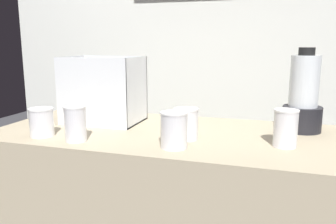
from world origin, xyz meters
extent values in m
cube|color=silver|center=(0.00, 0.77, 1.25)|extent=(2.60, 0.04, 2.50)
cube|color=white|center=(-0.33, 0.09, 0.90)|extent=(0.33, 0.24, 0.01)
cube|color=white|center=(-0.33, -0.03, 1.05)|extent=(0.33, 0.01, 0.29)
cube|color=white|center=(-0.33, 0.20, 1.05)|extent=(0.33, 0.01, 0.29)
cube|color=white|center=(-0.49, 0.09, 1.05)|extent=(0.01, 0.24, 0.29)
cube|color=white|center=(-0.17, 0.09, 1.05)|extent=(0.01, 0.24, 0.29)
cone|color=orange|center=(-0.33, 0.08, 0.93)|extent=(0.15, 0.08, 0.04)
cone|color=orange|center=(-0.36, 0.10, 0.93)|extent=(0.19, 0.09, 0.03)
cone|color=orange|center=(-0.33, 0.09, 0.92)|extent=(0.12, 0.17, 0.03)
cone|color=orange|center=(-0.34, 0.08, 0.92)|extent=(0.19, 0.11, 0.03)
cone|color=orange|center=(-0.31, 0.11, 0.96)|extent=(0.15, 0.09, 0.03)
cone|color=orange|center=(-0.37, 0.08, 0.96)|extent=(0.15, 0.14, 0.03)
cone|color=orange|center=(-0.34, 0.09, 0.96)|extent=(0.20, 0.08, 0.03)
cylinder|color=black|center=(0.51, 0.17, 0.95)|extent=(0.15, 0.15, 0.10)
cylinder|color=silver|center=(0.51, 0.17, 1.10)|extent=(0.11, 0.11, 0.20)
cylinder|color=orange|center=(0.51, 0.17, 1.02)|extent=(0.10, 0.10, 0.04)
cylinder|color=black|center=(0.51, 0.17, 1.22)|extent=(0.06, 0.06, 0.03)
cylinder|color=white|center=(-0.44, -0.21, 0.95)|extent=(0.09, 0.09, 0.10)
cylinder|color=yellow|center=(-0.44, -0.21, 0.94)|extent=(0.08, 0.08, 0.07)
cylinder|color=white|center=(-0.44, -0.21, 1.00)|extent=(0.09, 0.09, 0.01)
cylinder|color=white|center=(-0.28, -0.23, 0.96)|extent=(0.08, 0.08, 0.12)
cylinder|color=maroon|center=(-0.28, -0.23, 0.95)|extent=(0.07, 0.07, 0.10)
cylinder|color=white|center=(-0.28, -0.23, 1.02)|extent=(0.08, 0.08, 0.01)
cylinder|color=white|center=(0.08, -0.20, 0.96)|extent=(0.09, 0.09, 0.12)
cylinder|color=maroon|center=(0.08, -0.20, 0.94)|extent=(0.08, 0.08, 0.08)
cylinder|color=white|center=(0.08, -0.20, 1.02)|extent=(0.09, 0.09, 0.01)
cylinder|color=white|center=(0.10, -0.09, 0.95)|extent=(0.09, 0.09, 0.11)
cylinder|color=yellow|center=(0.10, -0.09, 0.94)|extent=(0.08, 0.08, 0.08)
cylinder|color=white|center=(0.10, -0.09, 1.01)|extent=(0.09, 0.09, 0.01)
cylinder|color=white|center=(0.44, -0.08, 0.96)|extent=(0.08, 0.08, 0.12)
cylinder|color=orange|center=(0.44, -0.08, 0.94)|extent=(0.07, 0.07, 0.08)
cylinder|color=white|center=(0.44, -0.08, 1.03)|extent=(0.08, 0.08, 0.01)
camera|label=1|loc=(0.40, -1.29, 1.25)|focal=37.15mm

